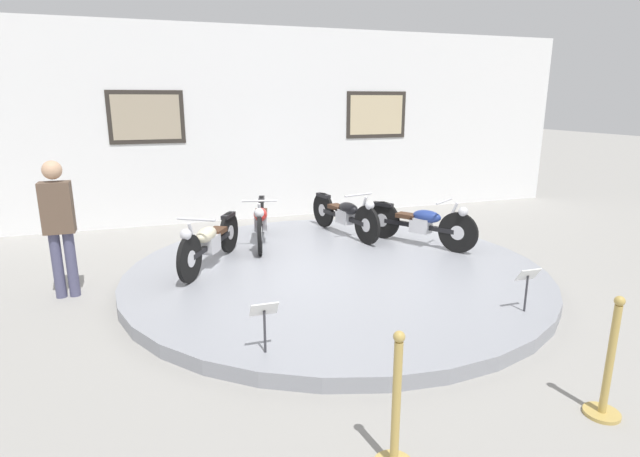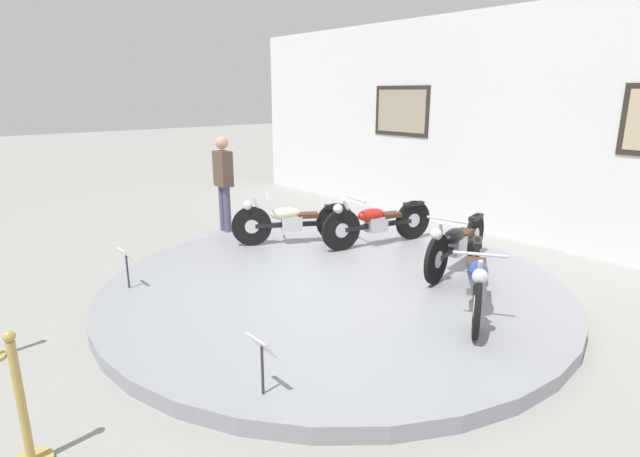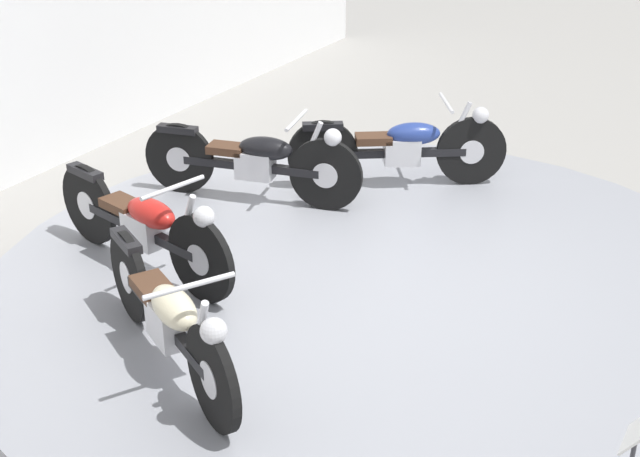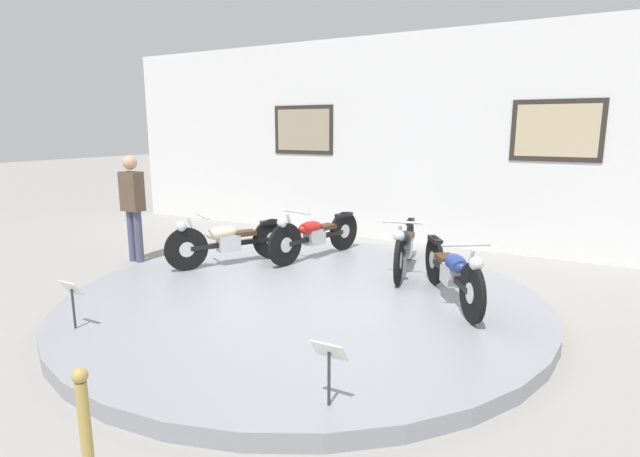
{
  "view_description": "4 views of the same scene",
  "coord_description": "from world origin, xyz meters",
  "px_view_note": "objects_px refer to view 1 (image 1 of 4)",
  "views": [
    {
      "loc": [
        -2.34,
        -6.29,
        2.46
      ],
      "look_at": [
        -0.16,
        0.24,
        0.68
      ],
      "focal_mm": 28.0,
      "sensor_mm": 36.0,
      "label": 1
    },
    {
      "loc": [
        4.47,
        -4.04,
        2.52
      ],
      "look_at": [
        -0.3,
        0.01,
        0.8
      ],
      "focal_mm": 28.0,
      "sensor_mm": 36.0,
      "label": 2
    },
    {
      "loc": [
        -5.24,
        -2.46,
        3.34
      ],
      "look_at": [
        -0.29,
        0.33,
        0.61
      ],
      "focal_mm": 50.0,
      "sensor_mm": 36.0,
      "label": 3
    },
    {
      "loc": [
        3.07,
        -5.08,
        2.19
      ],
      "look_at": [
        0.09,
        0.26,
        0.95
      ],
      "focal_mm": 28.0,
      "sensor_mm": 36.0,
      "label": 4
    }
  ],
  "objects_px": {
    "motorcycle_blue": "(421,222)",
    "visitor_standing": "(59,221)",
    "motorcycle_red": "(261,220)",
    "info_placard_front_centre": "(527,280)",
    "motorcycle_black": "(345,214)",
    "info_placard_front_left": "(264,316)",
    "motorcycle_cream": "(210,241)",
    "stanchion_post_right_of_entry": "(607,377)",
    "stanchion_post_left_of_entry": "(395,423)"
  },
  "relations": [
    {
      "from": "stanchion_post_left_of_entry",
      "to": "stanchion_post_right_of_entry",
      "type": "height_order",
      "value": "same"
    },
    {
      "from": "motorcycle_black",
      "to": "info_placard_front_centre",
      "type": "height_order",
      "value": "motorcycle_black"
    },
    {
      "from": "motorcycle_red",
      "to": "motorcycle_cream",
      "type": "bearing_deg",
      "value": -134.11
    },
    {
      "from": "motorcycle_black",
      "to": "info_placard_front_left",
      "type": "relative_size",
      "value": 3.81
    },
    {
      "from": "motorcycle_red",
      "to": "info_placard_front_centre",
      "type": "relative_size",
      "value": 3.82
    },
    {
      "from": "motorcycle_cream",
      "to": "info_placard_front_left",
      "type": "xyz_separation_m",
      "value": [
        0.2,
        -2.69,
        -0.01
      ]
    },
    {
      "from": "info_placard_front_left",
      "to": "stanchion_post_left_of_entry",
      "type": "xyz_separation_m",
      "value": [
        0.55,
        -1.58,
        -0.18
      ]
    },
    {
      "from": "motorcycle_blue",
      "to": "stanchion_post_right_of_entry",
      "type": "bearing_deg",
      "value": -99.96
    },
    {
      "from": "motorcycle_red",
      "to": "info_placard_front_centre",
      "type": "height_order",
      "value": "motorcycle_red"
    },
    {
      "from": "motorcycle_red",
      "to": "stanchion_post_left_of_entry",
      "type": "bearing_deg",
      "value": -92.03
    },
    {
      "from": "motorcycle_blue",
      "to": "motorcycle_black",
      "type": "bearing_deg",
      "value": 134.23
    },
    {
      "from": "motorcycle_red",
      "to": "motorcycle_blue",
      "type": "bearing_deg",
      "value": -21.68
    },
    {
      "from": "info_placard_front_left",
      "to": "info_placard_front_centre",
      "type": "bearing_deg",
      "value": 0.0
    },
    {
      "from": "motorcycle_blue",
      "to": "stanchion_post_left_of_entry",
      "type": "height_order",
      "value": "stanchion_post_left_of_entry"
    },
    {
      "from": "motorcycle_black",
      "to": "motorcycle_blue",
      "type": "bearing_deg",
      "value": -45.77
    },
    {
      "from": "motorcycle_cream",
      "to": "motorcycle_blue",
      "type": "relative_size",
      "value": 1.03
    },
    {
      "from": "motorcycle_cream",
      "to": "info_placard_front_left",
      "type": "distance_m",
      "value": 2.7
    },
    {
      "from": "motorcycle_black",
      "to": "info_placard_front_centre",
      "type": "xyz_separation_m",
      "value": [
        0.74,
        -3.66,
        -0.02
      ]
    },
    {
      "from": "visitor_standing",
      "to": "stanchion_post_right_of_entry",
      "type": "bearing_deg",
      "value": -42.84
    },
    {
      "from": "motorcycle_red",
      "to": "visitor_standing",
      "type": "height_order",
      "value": "visitor_standing"
    },
    {
      "from": "info_placard_front_centre",
      "to": "motorcycle_cream",
      "type": "bearing_deg",
      "value": 139.53
    },
    {
      "from": "motorcycle_black",
      "to": "stanchion_post_left_of_entry",
      "type": "distance_m",
      "value": 5.5
    },
    {
      "from": "info_placard_front_left",
      "to": "motorcycle_cream",
      "type": "bearing_deg",
      "value": 94.18
    },
    {
      "from": "motorcycle_cream",
      "to": "motorcycle_red",
      "type": "distance_m",
      "value": 1.34
    },
    {
      "from": "motorcycle_black",
      "to": "visitor_standing",
      "type": "bearing_deg",
      "value": -165.31
    },
    {
      "from": "info_placard_front_centre",
      "to": "stanchion_post_right_of_entry",
      "type": "height_order",
      "value": "stanchion_post_right_of_entry"
    },
    {
      "from": "motorcycle_cream",
      "to": "motorcycle_blue",
      "type": "distance_m",
      "value": 3.36
    },
    {
      "from": "motorcycle_red",
      "to": "motorcycle_black",
      "type": "xyz_separation_m",
      "value": [
        1.48,
        -0.0,
        -0.0
      ]
    },
    {
      "from": "stanchion_post_left_of_entry",
      "to": "stanchion_post_right_of_entry",
      "type": "distance_m",
      "value": 1.86
    },
    {
      "from": "stanchion_post_right_of_entry",
      "to": "info_placard_front_centre",
      "type": "bearing_deg",
      "value": 70.72
    },
    {
      "from": "visitor_standing",
      "to": "stanchion_post_left_of_entry",
      "type": "distance_m",
      "value": 4.91
    },
    {
      "from": "visitor_standing",
      "to": "motorcycle_blue",
      "type": "bearing_deg",
      "value": 1.7
    },
    {
      "from": "info_placard_front_left",
      "to": "stanchion_post_right_of_entry",
      "type": "xyz_separation_m",
      "value": [
        2.41,
        -1.58,
        -0.18
      ]
    },
    {
      "from": "info_placard_front_left",
      "to": "info_placard_front_centre",
      "type": "distance_m",
      "value": 2.96
    },
    {
      "from": "info_placard_front_left",
      "to": "stanchion_post_left_of_entry",
      "type": "bearing_deg",
      "value": -70.72
    },
    {
      "from": "motorcycle_cream",
      "to": "motorcycle_black",
      "type": "bearing_deg",
      "value": 21.72
    },
    {
      "from": "motorcycle_black",
      "to": "motorcycle_blue",
      "type": "relative_size",
      "value": 1.15
    },
    {
      "from": "motorcycle_blue",
      "to": "visitor_standing",
      "type": "height_order",
      "value": "visitor_standing"
    },
    {
      "from": "info_placard_front_centre",
      "to": "visitor_standing",
      "type": "distance_m",
      "value": 5.62
    },
    {
      "from": "motorcycle_blue",
      "to": "visitor_standing",
      "type": "relative_size",
      "value": 0.96
    },
    {
      "from": "motorcycle_blue",
      "to": "stanchion_post_right_of_entry",
      "type": "relative_size",
      "value": 1.65
    },
    {
      "from": "motorcycle_blue",
      "to": "info_placard_front_centre",
      "type": "relative_size",
      "value": 3.3
    },
    {
      "from": "visitor_standing",
      "to": "info_placard_front_left",
      "type": "bearing_deg",
      "value": -51.32
    },
    {
      "from": "motorcycle_cream",
      "to": "stanchion_post_right_of_entry",
      "type": "relative_size",
      "value": 1.69
    },
    {
      "from": "motorcycle_blue",
      "to": "stanchion_post_left_of_entry",
      "type": "distance_m",
      "value": 5.01
    },
    {
      "from": "stanchion_post_left_of_entry",
      "to": "motorcycle_cream",
      "type": "bearing_deg",
      "value": 99.94
    },
    {
      "from": "motorcycle_cream",
      "to": "stanchion_post_left_of_entry",
      "type": "bearing_deg",
      "value": -80.06
    },
    {
      "from": "motorcycle_black",
      "to": "motorcycle_blue",
      "type": "height_order",
      "value": "motorcycle_black"
    },
    {
      "from": "motorcycle_black",
      "to": "stanchion_post_right_of_entry",
      "type": "height_order",
      "value": "stanchion_post_right_of_entry"
    },
    {
      "from": "motorcycle_blue",
      "to": "stanchion_post_right_of_entry",
      "type": "xyz_separation_m",
      "value": [
        -0.75,
        -4.27,
        -0.2
      ]
    }
  ]
}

